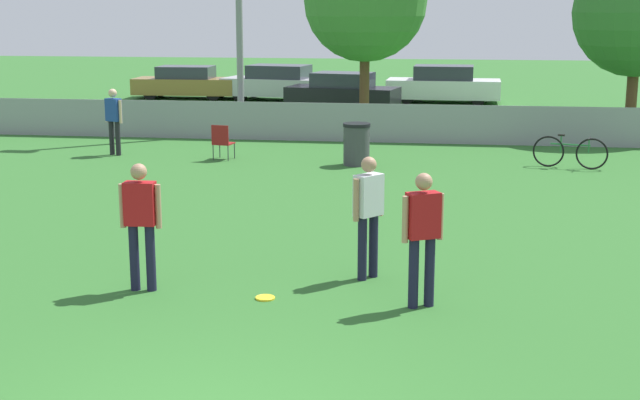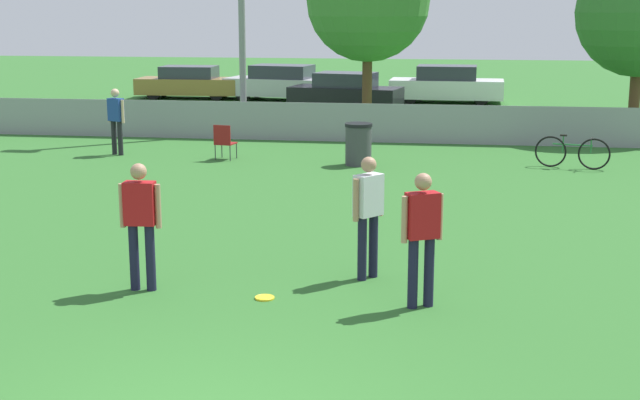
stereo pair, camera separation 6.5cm
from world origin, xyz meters
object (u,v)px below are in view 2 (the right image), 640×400
at_px(frisbee_disc, 265,298).
at_px(tree_near_pole, 368,0).
at_px(bicycle_sideline, 572,152).
at_px(folding_chair_sideline, 224,140).
at_px(player_thrower_red, 141,217).
at_px(player_defender_red, 422,230).
at_px(parked_car_white, 447,85).
at_px(parked_car_tan, 189,83).
at_px(parked_car_dark, 346,93).
at_px(parked_car_silver, 282,83).
at_px(spectator_in_blue, 116,117).
at_px(trash_bin, 358,144).
at_px(player_receiver_white, 368,208).

bearing_deg(frisbee_disc, tree_near_pole, 91.28).
relative_size(frisbee_disc, bicycle_sideline, 0.15).
relative_size(frisbee_disc, folding_chair_sideline, 0.29).
distance_m(player_thrower_red, player_defender_red, 3.75).
bearing_deg(bicycle_sideline, parked_car_white, 115.91).
relative_size(parked_car_tan, parked_car_dark, 1.01).
bearing_deg(player_thrower_red, tree_near_pole, 82.81).
distance_m(parked_car_silver, parked_car_white, 6.72).
xyz_separation_m(frisbee_disc, parked_car_dark, (-1.56, 21.84, 0.66)).
bearing_deg(tree_near_pole, spectator_in_blue, -129.26).
relative_size(bicycle_sideline, parked_car_dark, 0.40).
relative_size(parked_car_tan, parked_car_silver, 0.90).
relative_size(trash_bin, parked_car_silver, 0.21).
bearing_deg(bicycle_sideline, folding_chair_sideline, -165.76).
relative_size(player_thrower_red, frisbee_disc, 6.67).
bearing_deg(parked_car_white, player_thrower_red, -96.73).
relative_size(folding_chair_sideline, parked_car_silver, 0.18).
relative_size(frisbee_disc, trash_bin, 0.26).
bearing_deg(parked_car_silver, parked_car_tan, -173.36).
height_order(player_defender_red, folding_chair_sideline, player_defender_red).
distance_m(player_thrower_red, parked_car_tan, 26.27).
relative_size(bicycle_sideline, parked_car_tan, 0.39).
bearing_deg(player_defender_red, tree_near_pole, 69.77).
relative_size(parked_car_silver, parked_car_dark, 1.12).
bearing_deg(bicycle_sideline, spectator_in_blue, -167.53).
xyz_separation_m(tree_near_pole, frisbee_disc, (0.40, -18.04, -3.98)).
distance_m(parked_car_dark, parked_car_white, 5.10).
xyz_separation_m(spectator_in_blue, trash_bin, (6.36, -0.60, -0.48)).
distance_m(player_thrower_red, parked_car_silver, 25.29).
height_order(player_thrower_red, player_defender_red, same).
height_order(folding_chair_sideline, bicycle_sideline, folding_chair_sideline).
bearing_deg(trash_bin, parked_car_tan, 120.07).
bearing_deg(folding_chair_sideline, parked_car_tan, -60.71).
distance_m(bicycle_sideline, parked_car_silver, 17.64).
bearing_deg(player_receiver_white, player_defender_red, -106.39).
height_order(player_receiver_white, trash_bin, player_receiver_white).
height_order(tree_near_pole, frisbee_disc, tree_near_pole).
bearing_deg(parked_car_white, parked_car_tan, -178.64).
height_order(player_defender_red, bicycle_sideline, player_defender_red).
bearing_deg(parked_car_white, player_receiver_white, -90.15).
bearing_deg(trash_bin, parked_car_dark, 98.43).
relative_size(parked_car_dark, parked_car_white, 0.95).
height_order(tree_near_pole, trash_bin, tree_near_pole).
xyz_separation_m(tree_near_pole, spectator_in_blue, (-5.82, -7.12, -2.99)).
bearing_deg(spectator_in_blue, trash_bin, -163.49).
xyz_separation_m(folding_chair_sideline, parked_car_silver, (-1.33, 14.67, 0.21)).
distance_m(player_thrower_red, parked_car_dark, 21.71).
distance_m(tree_near_pole, parked_car_white, 8.42).
height_order(parked_car_dark, parked_car_white, parked_car_white).
bearing_deg(player_receiver_white, parked_car_white, 36.66).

